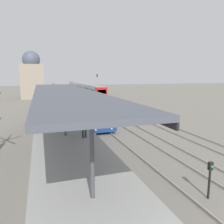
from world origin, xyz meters
TOP-DOWN VIEW (x-y plane):
  - platform_canopy at (-3.70, 13.28)m, footprint 4.00×21.92m
  - person_on_platform at (-2.52, 12.27)m, footprint 0.40×0.22m
  - train_near at (0.00, 46.24)m, footprint 2.56×60.55m
  - train_far at (7.12, 63.70)m, footprint 2.49×43.61m
  - signal_post_near at (1.56, 4.50)m, footprint 0.20×0.21m
  - signal_mast_far at (8.61, 51.48)m, footprint 0.28×0.29m
  - distant_domed_building at (-6.90, 52.47)m, footprint 5.16×5.16m

SIDE VIEW (x-z plane):
  - signal_post_near at x=1.56m, z-range 0.21..1.94m
  - train_far at x=7.12m, z-range 0.17..3.22m
  - train_near at x=0.00m, z-range 0.17..3.23m
  - person_on_platform at x=-2.52m, z-range 1.16..2.82m
  - signal_mast_far at x=8.61m, z-range 0.68..6.39m
  - platform_canopy at x=-3.70m, z-range 2.59..5.93m
  - distant_domed_building at x=-6.90m, z-range -0.38..10.63m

